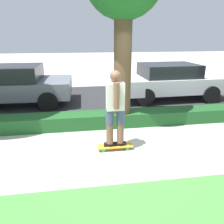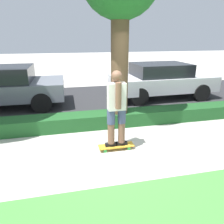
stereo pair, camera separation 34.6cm
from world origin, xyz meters
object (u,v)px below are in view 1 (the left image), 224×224
object	(u,v)px
skateboard	(115,146)
parked_car_front	(14,85)
skater_person	(115,108)
parked_car_middle	(170,80)

from	to	relation	value
skateboard	parked_car_front	bearing A→B (deg)	128.05
skateboard	skater_person	bearing A→B (deg)	180.00
skater_person	skateboard	bearing A→B (deg)	0.00
skater_person	parked_car_middle	xyz separation A→B (m)	(2.81, 3.82, -0.24)
skater_person	parked_car_middle	bearing A→B (deg)	53.65
parked_car_middle	parked_car_front	bearing A→B (deg)	178.12
parked_car_front	parked_car_middle	size ratio (longest dim) A/B	0.96
skateboard	parked_car_middle	xyz separation A→B (m)	(2.81, 3.82, 0.65)
parked_car_front	parked_car_middle	world-z (taller)	parked_car_front
skater_person	parked_car_middle	size ratio (longest dim) A/B	0.40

